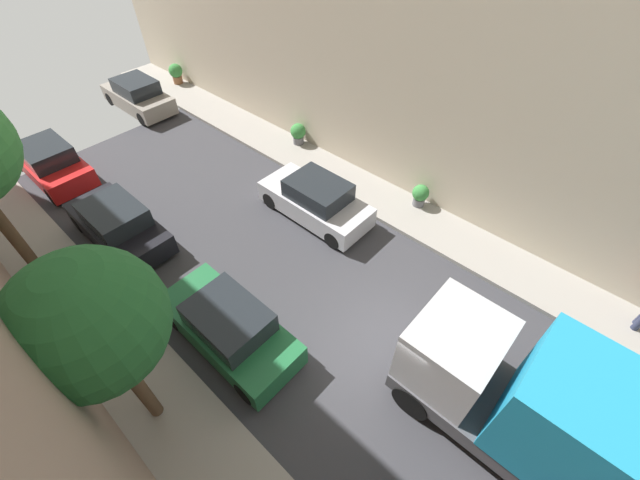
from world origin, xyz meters
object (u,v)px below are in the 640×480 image
parked_car_left_3 (229,327)px  potted_plant_3 (176,73)px  parked_car_left_5 (51,163)px  potted_plant_2 (298,133)px  parked_car_left_4 (118,225)px  parked_car_right_2 (316,200)px  parked_car_right_3 (138,96)px  street_tree_0 (90,324)px  delivery_truck (573,432)px  potted_plant_1 (420,195)px

parked_car_left_3 → potted_plant_3: size_ratio=3.99×
parked_car_left_5 → potted_plant_2: parked_car_left_5 is taller
parked_car_left_4 → parked_car_right_2: (5.40, -4.09, 0.00)m
parked_car_right_3 → potted_plant_2: size_ratio=4.49×
parked_car_right_3 → street_tree_0: size_ratio=0.80×
potted_plant_2 → street_tree_0: bearing=-151.9°
delivery_truck → potted_plant_2: delivery_truck is taller
potted_plant_2 → parked_car_right_2: bearing=-128.0°
potted_plant_2 → potted_plant_1: bearing=-90.3°
parked_car_left_3 → parked_car_left_4: same height
parked_car_left_3 → potted_plant_2: 10.02m
parked_car_right_3 → potted_plant_2: 8.90m
parked_car_left_4 → potted_plant_2: size_ratio=4.49×
parked_car_left_4 → parked_car_right_2: size_ratio=1.00×
parked_car_right_2 → potted_plant_1: (2.91, -2.56, -0.09)m
parked_car_left_4 → potted_plant_1: size_ratio=4.84×
parked_car_right_2 → parked_car_right_3: bearing=90.0°
street_tree_0 → potted_plant_2: 12.71m
parked_car_left_4 → potted_plant_1: (8.31, -6.65, -0.09)m
parked_car_left_4 → parked_car_left_5: (0.00, 5.39, 0.00)m
parked_car_right_2 → potted_plant_2: 4.77m
potted_plant_1 → potted_plant_2: bearing=89.7°
delivery_truck → street_tree_0: size_ratio=1.26×
delivery_truck → potted_plant_3: (5.56, 22.37, -1.05)m
parked_car_right_3 → potted_plant_3: bearing=18.3°
parked_car_left_4 → street_tree_0: 7.37m
parked_car_left_3 → parked_car_right_3: size_ratio=1.00×
parked_car_left_3 → parked_car_right_2: same height
parked_car_left_3 → parked_car_right_3: 14.97m
potted_plant_3 → parked_car_left_4: bearing=-132.5°
parked_car_left_3 → delivery_truck: delivery_truck is taller
parked_car_right_2 → street_tree_0: (-7.88, -2.01, 3.31)m
parked_car_left_4 → parked_car_right_3: bearing=56.2°
parked_car_left_5 → parked_car_right_3: 6.03m
potted_plant_2 → potted_plant_3: bearing=90.5°
delivery_truck → potted_plant_2: 14.24m
potted_plant_3 → parked_car_right_3: bearing=-161.7°
parked_car_left_3 → potted_plant_1: (8.31, -0.76, -0.09)m
parked_car_right_2 → parked_car_right_3: (0.00, 12.16, 0.00)m
parked_car_left_3 → street_tree_0: (-2.48, -0.21, 3.31)m
delivery_truck → potted_plant_1: size_ratio=7.61×
street_tree_0 → potted_plant_3: size_ratio=4.99×
parked_car_right_3 → parked_car_left_3: bearing=-111.1°
parked_car_right_3 → potted_plant_1: size_ratio=4.84×
street_tree_0 → potted_plant_3: 18.83m
parked_car_right_2 → potted_plant_1: parked_car_right_2 is taller
parked_car_left_5 → parked_car_right_2: 10.91m
parked_car_left_3 → delivery_truck: size_ratio=0.64×
parked_car_right_2 → potted_plant_3: bearing=77.7°
parked_car_left_5 → potted_plant_2: (8.34, -5.72, -0.06)m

